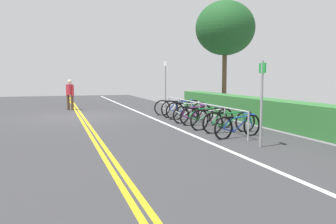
# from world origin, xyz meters

# --- Properties ---
(ground_plane) EXTENTS (34.12, 11.03, 0.05)m
(ground_plane) POSITION_xyz_m (0.00, 0.00, -0.03)
(ground_plane) COLOR #353538
(centre_line_yellow_inner) EXTENTS (30.70, 0.10, 0.00)m
(centre_line_yellow_inner) POSITION_xyz_m (0.00, -0.08, 0.00)
(centre_line_yellow_inner) COLOR gold
(centre_line_yellow_inner) RESTS_ON ground_plane
(centre_line_yellow_outer) EXTENTS (30.70, 0.10, 0.00)m
(centre_line_yellow_outer) POSITION_xyz_m (0.00, 0.08, 0.00)
(centre_line_yellow_outer) COLOR gold
(centre_line_yellow_outer) RESTS_ON ground_plane
(bike_lane_stripe_white) EXTENTS (30.70, 0.12, 0.00)m
(bike_lane_stripe_white) POSITION_xyz_m (0.00, 2.76, 0.00)
(bike_lane_stripe_white) COLOR white
(bike_lane_stripe_white) RESTS_ON ground_plane
(bike_rack) EXTENTS (7.01, 0.05, 0.79)m
(bike_rack) POSITION_xyz_m (3.89, 3.86, 0.59)
(bike_rack) COLOR #9EA0A5
(bike_rack) RESTS_ON ground_plane
(bicycle_0) EXTENTS (0.59, 1.61, 0.73)m
(bicycle_0) POSITION_xyz_m (0.88, 3.90, 0.34)
(bicycle_0) COLOR black
(bicycle_0) RESTS_ON ground_plane
(bicycle_1) EXTENTS (0.46, 1.80, 0.78)m
(bicycle_1) POSITION_xyz_m (1.80, 3.99, 0.36)
(bicycle_1) COLOR black
(bicycle_1) RESTS_ON ground_plane
(bicycle_2) EXTENTS (0.62, 1.71, 0.75)m
(bicycle_2) POSITION_xyz_m (2.56, 3.97, 0.35)
(bicycle_2) COLOR black
(bicycle_2) RESTS_ON ground_plane
(bicycle_3) EXTENTS (0.46, 1.69, 0.69)m
(bicycle_3) POSITION_xyz_m (3.51, 3.82, 0.32)
(bicycle_3) COLOR black
(bicycle_3) RESTS_ON ground_plane
(bicycle_4) EXTENTS (0.46, 1.71, 0.69)m
(bicycle_4) POSITION_xyz_m (4.24, 3.91, 0.32)
(bicycle_4) COLOR black
(bicycle_4) RESTS_ON ground_plane
(bicycle_5) EXTENTS (0.53, 1.70, 0.72)m
(bicycle_5) POSITION_xyz_m (5.20, 3.80, 0.34)
(bicycle_5) COLOR black
(bicycle_5) RESTS_ON ground_plane
(bicycle_6) EXTENTS (0.46, 1.79, 0.71)m
(bicycle_6) POSITION_xyz_m (6.00, 4.00, 0.33)
(bicycle_6) COLOR black
(bicycle_6) RESTS_ON ground_plane
(bicycle_7) EXTENTS (0.59, 1.69, 0.68)m
(bicycle_7) POSITION_xyz_m (6.85, 3.83, 0.32)
(bicycle_7) COLOR black
(bicycle_7) RESTS_ON ground_plane
(pedestrian) EXTENTS (0.36, 0.38, 1.55)m
(pedestrian) POSITION_xyz_m (-3.09, -0.31, 0.88)
(pedestrian) COLOR #4C3826
(pedestrian) RESTS_ON ground_plane
(sign_post_near) EXTENTS (0.36, 0.06, 2.48)m
(sign_post_near) POSITION_xyz_m (-0.02, 3.83, 1.48)
(sign_post_near) COLOR gray
(sign_post_near) RESTS_ON ground_plane
(sign_post_far) EXTENTS (0.36, 0.09, 2.08)m
(sign_post_far) POSITION_xyz_m (8.25, 3.68, 1.26)
(sign_post_far) COLOR gray
(sign_post_far) RESTS_ON ground_plane
(hedge_backdrop) EXTENTS (15.96, 0.92, 0.91)m
(hedge_backdrop) POSITION_xyz_m (5.39, 6.17, 0.45)
(hedge_backdrop) COLOR #2D6B30
(hedge_backdrop) RESTS_ON ground_plane
(tree_near_left) EXTENTS (2.99, 2.99, 5.49)m
(tree_near_left) POSITION_xyz_m (-0.85, 7.24, 4.12)
(tree_near_left) COLOR brown
(tree_near_left) RESTS_ON ground_plane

